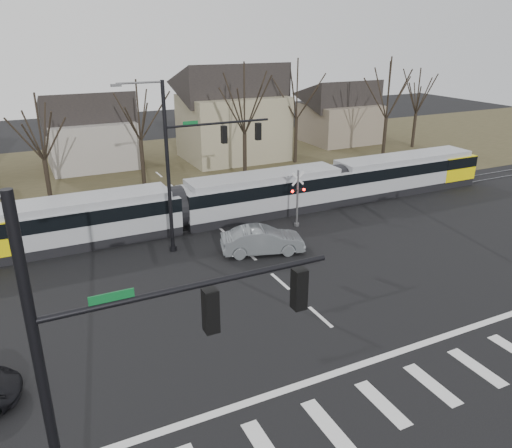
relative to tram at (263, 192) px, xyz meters
name	(u,v)px	position (x,y,z in m)	size (l,w,h in m)	color
ground	(345,339)	(-3.94, -16.00, -1.66)	(140.00, 140.00, 0.00)	black
grass_verge	(153,170)	(-3.94, 16.00, -1.66)	(140.00, 28.00, 0.01)	#38331E
crosswalk	(408,394)	(-3.94, -20.00, -1.66)	(27.00, 2.60, 0.01)	silver
stop_line	(371,361)	(-3.94, -17.80, -1.66)	(28.00, 0.35, 0.01)	silver
lane_dashes	(213,222)	(-3.94, 0.00, -1.66)	(0.18, 30.00, 0.01)	silver
rail_pair	(214,223)	(-3.94, -0.20, -1.63)	(90.00, 1.52, 0.06)	#59595E
tram	(263,192)	(0.00, 0.00, 0.00)	(40.26, 2.99, 3.05)	gray
sedan	(262,240)	(-3.13, -6.23, -0.84)	(5.30, 3.08, 1.65)	#5B6063
signal_pole_near_left	(126,381)	(-14.35, -22.00, 4.04)	(9.28, 0.44, 10.20)	black
signal_pole_far	(194,158)	(-6.35, -3.50, 4.04)	(9.28, 0.44, 10.20)	black
rail_crossing_signal	(297,200)	(1.06, -3.21, 0.22)	(1.08, 0.36, 4.00)	#59595B
tree_row	(190,127)	(-1.94, 10.00, 3.34)	(59.20, 7.20, 10.00)	black
house_b	(89,126)	(-8.94, 20.00, 2.31)	(8.64, 7.56, 7.65)	gray
house_c	(233,108)	(5.06, 17.00, 3.57)	(10.80, 8.64, 10.10)	gray
house_d	(341,109)	(20.06, 19.00, 2.31)	(8.64, 7.56, 7.65)	#6F6252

